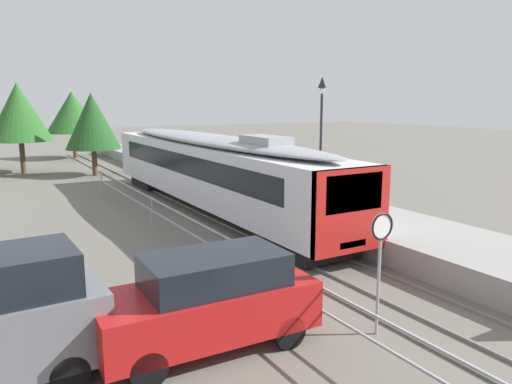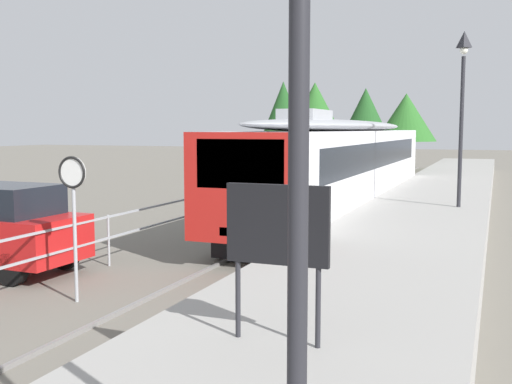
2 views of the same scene
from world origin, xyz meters
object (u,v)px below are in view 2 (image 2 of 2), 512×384
(commuter_train, at_px, (343,160))
(platform_notice_board, at_px, (277,230))
(platform_lamp_mid_platform, at_px, (463,86))
(speed_limit_sign, at_px, (73,192))

(commuter_train, relative_size, platform_notice_board, 11.13)
(platform_notice_board, bearing_deg, platform_lamp_mid_platform, 84.89)
(speed_limit_sign, bearing_deg, platform_lamp_mid_platform, 58.52)
(commuter_train, distance_m, speed_limit_sign, 13.25)
(platform_notice_board, height_order, speed_limit_sign, speed_limit_sign)
(platform_lamp_mid_platform, height_order, platform_notice_board, platform_lamp_mid_platform)
(speed_limit_sign, bearing_deg, commuter_train, 81.07)
(platform_lamp_mid_platform, relative_size, speed_limit_sign, 1.91)
(platform_lamp_mid_platform, height_order, speed_limit_sign, platform_lamp_mid_platform)
(commuter_train, distance_m, platform_notice_board, 16.39)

